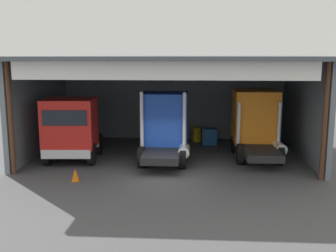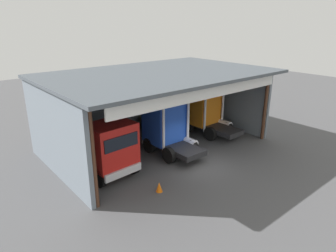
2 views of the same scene
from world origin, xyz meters
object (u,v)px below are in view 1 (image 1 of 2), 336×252
truck_red_yard_outside (71,129)px  tool_cart (210,137)px  truck_orange_left_bay (256,123)px  traffic_cone (75,175)px  truck_blue_center_bay (165,126)px  oil_drum (197,134)px

truck_red_yard_outside → tool_cart: (7.34, 4.46, -1.24)m
truck_orange_left_bay → tool_cart: 3.93m
tool_cart → truck_red_yard_outside: bearing=-148.7°
tool_cart → traffic_cone: 9.94m
truck_red_yard_outside → truck_orange_left_bay: truck_orange_left_bay is taller
truck_red_yard_outside → traffic_cone: truck_red_yard_outside is taller
truck_orange_left_bay → traffic_cone: (-8.58, -4.95, -1.61)m
truck_blue_center_bay → oil_drum: truck_blue_center_bay is taller
oil_drum → tool_cart: tool_cart is taller
truck_red_yard_outside → oil_drum: size_ratio=5.26×
traffic_cone → tool_cart: bearing=51.3°
traffic_cone → truck_blue_center_bay: bearing=45.5°
truck_red_yard_outside → truck_orange_left_bay: (9.71, 1.64, 0.14)m
truck_blue_center_bay → truck_red_yard_outside: bearing=-173.8°
truck_blue_center_bay → oil_drum: size_ratio=5.07×
truck_red_yard_outside → truck_orange_left_bay: size_ratio=0.92×
oil_drum → tool_cart: (0.77, -0.95, 0.06)m
traffic_cone → oil_drum: bearing=58.0°
truck_blue_center_bay → traffic_cone: 5.53m
truck_blue_center_bay → tool_cart: size_ratio=4.50×
tool_cart → traffic_cone: bearing=-128.7°
truck_orange_left_bay → traffic_cone: bearing=-150.8°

